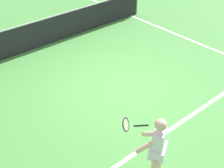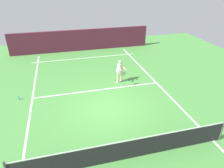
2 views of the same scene
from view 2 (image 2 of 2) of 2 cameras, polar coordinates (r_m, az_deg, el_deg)
The scene contains 10 objects.
ground_plane at distance 11.33m, azimuth -1.67°, elevation -6.66°, with size 27.11×27.11×0.00m, color #4C9342.
court_back_wall at distance 20.09m, azimuth -8.43°, elevation 11.89°, with size 12.93×0.24×1.98m, color #561E33.
baseline_marking at distance 18.32m, azimuth -7.36°, elevation 7.14°, with size 8.93×0.10×0.01m, color white.
service_line_marking at distance 13.04m, azimuth -3.73°, elevation -1.65°, with size 7.93×0.10×0.01m, color white.
sideline_left_marking at distance 12.65m, azimuth 16.14°, elevation -3.81°, with size 0.10×18.86×0.01m, color white.
sideline_right_marking at distance 11.31m, azimuth -21.90°, elevation -9.04°, with size 0.10×18.86×0.01m, color white.
court_net at distance 8.33m, azimuth 4.25°, elevation -17.64°, with size 8.61×0.08×1.04m.
tennis_player at distance 13.66m, azimuth 2.24°, elevation 3.77°, with size 0.68×1.14×1.55m.
tennis_ball_near at distance 14.54m, azimuth -2.99°, elevation 1.77°, with size 0.07×0.07×0.07m, color #D1E533.
water_bottle at distance 13.15m, azimuth -24.39°, elevation -3.49°, with size 0.07×0.07×0.24m, color #4C9EE5.
Camera 2 is at (2.04, 9.11, 6.42)m, focal length 33.10 mm.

